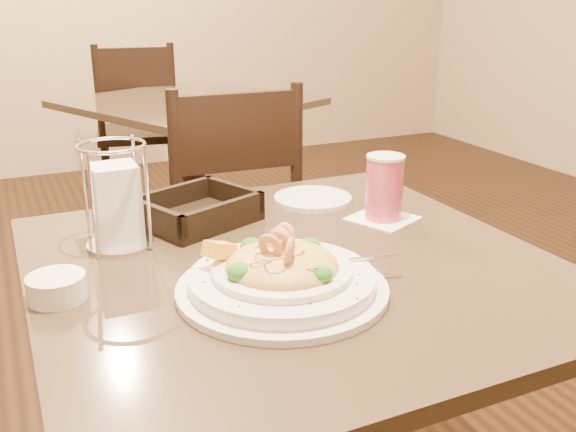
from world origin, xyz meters
name	(u,v)px	position (x,y,z in m)	size (l,w,h in m)	color
main_table	(292,370)	(0.00, 0.00, 0.49)	(0.90, 0.90, 0.72)	black
background_table	(191,149)	(0.34, 1.81, 0.49)	(1.19, 1.19, 0.72)	black
dining_chair_near	(228,218)	(0.17, 0.85, 0.50)	(0.44, 0.44, 0.93)	black
dining_chair_far	(138,126)	(0.23, 2.40, 0.50)	(0.49, 0.49, 0.93)	black
pasta_bowl	(282,275)	(-0.07, -0.11, 0.75)	(0.38, 0.34, 0.11)	white
drink_glass	(384,188)	(0.27, 0.12, 0.79)	(0.16, 0.16, 0.14)	white
bread_basket	(197,213)	(-0.09, 0.27, 0.74)	(0.27, 0.25, 0.06)	black
napkin_caddy	(117,203)	(-0.27, 0.21, 0.81)	(0.13, 0.13, 0.20)	silver
side_plate	(313,199)	(0.19, 0.29, 0.73)	(0.18, 0.18, 0.01)	white
butter_ramekin	(57,288)	(-0.40, 0.02, 0.74)	(0.09, 0.09, 0.04)	white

